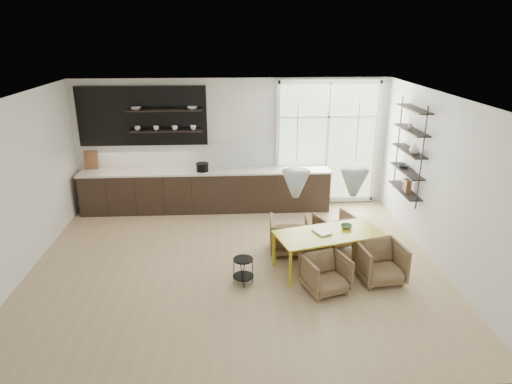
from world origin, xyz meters
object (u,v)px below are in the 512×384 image
armchair_back_left (290,235)px  armchair_front_left (325,273)px  armchair_back_right (335,230)px  armchair_front_right (380,262)px  wire_stool (243,267)px  dining_table (329,235)px

armchair_back_left → armchair_front_left: armchair_back_left is taller
armchair_back_right → armchair_front_right: bearing=89.0°
wire_stool → armchair_back_left: bearing=50.4°
armchair_back_left → armchair_back_right: 0.93m
armchair_front_left → armchair_front_right: bearing=-2.8°
armchair_back_left → armchair_front_right: 1.73m
armchair_back_right → wire_stool: 2.21m
dining_table → armchair_front_left: 0.80m
armchair_front_left → armchair_front_right: armchair_front_right is taller
armchair_front_left → wire_stool: 1.31m
armchair_front_right → dining_table: bearing=141.6°
dining_table → armchair_back_left: size_ratio=2.67×
dining_table → armchair_back_right: 0.99m
armchair_back_left → armchair_front_left: bearing=109.6°
armchair_back_left → dining_table: bearing=136.0°
dining_table → armchair_back_left: 0.91m
armchair_back_right → wire_stool: armchair_back_right is taller
armchair_back_right → wire_stool: size_ratio=1.55×
armchair_back_right → wire_stool: bearing=16.9°
armchair_back_left → wire_stool: bearing=53.9°
armchair_back_right → wire_stool: (-1.78, -1.31, -0.03)m
wire_stool → dining_table: bearing=16.1°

